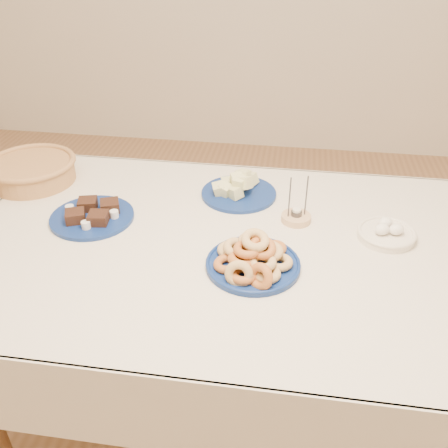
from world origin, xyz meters
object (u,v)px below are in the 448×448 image
(brownie_plate, at_px, (92,215))
(wicker_basket, at_px, (32,170))
(candle_holder, at_px, (296,217))
(egg_bowl, at_px, (386,233))
(donut_platter, at_px, (253,259))
(melon_plate, at_px, (238,189))
(dining_table, at_px, (226,269))

(brownie_plate, bearing_deg, wicker_basket, 144.62)
(candle_holder, xyz_separation_m, egg_bowl, (0.29, -0.06, 0.00))
(donut_platter, bearing_deg, egg_bowl, 28.54)
(brownie_plate, relative_size, candle_holder, 1.92)
(melon_plate, height_order, candle_holder, candle_holder)
(dining_table, relative_size, brownie_plate, 5.35)
(candle_holder, relative_size, egg_bowl, 0.70)
(dining_table, height_order, melon_plate, melon_plate)
(brownie_plate, distance_m, candle_holder, 0.69)
(candle_holder, bearing_deg, melon_plate, 145.70)
(melon_plate, height_order, wicker_basket, melon_plate)
(melon_plate, bearing_deg, brownie_plate, -152.97)
(melon_plate, relative_size, wicker_basket, 0.66)
(brownie_plate, relative_size, wicker_basket, 0.75)
(dining_table, height_order, brownie_plate, brownie_plate)
(donut_platter, distance_m, wicker_basket, 0.99)
(donut_platter, height_order, melon_plate, donut_platter)
(egg_bowl, bearing_deg, brownie_plate, -178.23)
(brownie_plate, bearing_deg, melon_plate, 27.03)
(brownie_plate, xyz_separation_m, wicker_basket, (-0.33, 0.23, 0.03))
(candle_holder, bearing_deg, donut_platter, -112.73)
(wicker_basket, bearing_deg, donut_platter, -25.36)
(melon_plate, xyz_separation_m, egg_bowl, (0.50, -0.21, -0.01))
(wicker_basket, bearing_deg, egg_bowl, -8.88)
(donut_platter, relative_size, egg_bowl, 1.37)
(donut_platter, bearing_deg, brownie_plate, 161.39)
(wicker_basket, height_order, candle_holder, candle_holder)
(egg_bowl, bearing_deg, melon_plate, 157.53)
(melon_plate, height_order, egg_bowl, melon_plate)
(dining_table, xyz_separation_m, donut_platter, (0.10, -0.12, 0.14))
(dining_table, distance_m, donut_platter, 0.21)
(donut_platter, height_order, brownie_plate, donut_platter)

